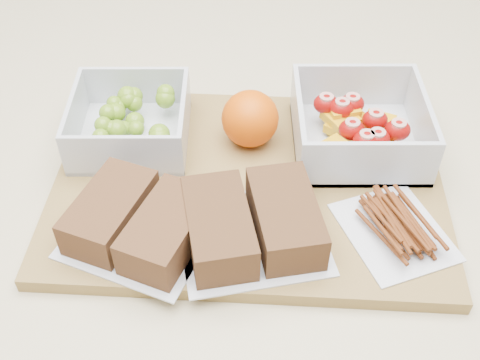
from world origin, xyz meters
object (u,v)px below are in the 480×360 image
at_px(grape_container, 132,121).
at_px(sandwich_bag_left, 138,222).
at_px(orange, 250,119).
at_px(pretzel_bag, 396,225).
at_px(fruit_container, 358,128).
at_px(cutting_board, 248,184).
at_px(sandwich_bag_center, 252,223).

bearing_deg(grape_container, sandwich_bag_left, -80.64).
relative_size(orange, sandwich_bag_left, 0.38).
relative_size(grape_container, sandwich_bag_left, 0.76).
bearing_deg(pretzel_bag, fruit_container, 98.16).
bearing_deg(orange, pretzel_bag, -44.80).
height_order(cutting_board, orange, orange).
bearing_deg(pretzel_bag, orange, 135.20).
bearing_deg(orange, sandwich_bag_center, -90.00).
bearing_deg(grape_container, sandwich_bag_center, -48.62).
relative_size(cutting_board, grape_container, 3.23).
distance_m(grape_container, sandwich_bag_center, 0.20).
xyz_separation_m(cutting_board, fruit_container, (0.13, 0.06, 0.03)).
bearing_deg(fruit_container, sandwich_bag_left, -149.44).
bearing_deg(grape_container, pretzel_bag, -28.07).
bearing_deg(sandwich_bag_left, grape_container, 99.36).
bearing_deg(cutting_board, orange, 91.33).
height_order(cutting_board, sandwich_bag_left, sandwich_bag_left).
relative_size(fruit_container, sandwich_bag_center, 0.89).
distance_m(sandwich_bag_center, pretzel_bag, 0.14).
bearing_deg(sandwich_bag_center, fruit_container, 48.88).
relative_size(orange, pretzel_bag, 0.47).
xyz_separation_m(cutting_board, orange, (0.00, 0.06, 0.04)).
bearing_deg(cutting_board, grape_container, 155.81).
bearing_deg(sandwich_bag_center, pretzel_bag, 2.31).
distance_m(cutting_board, sandwich_bag_center, 0.09).
height_order(grape_container, pretzel_bag, grape_container).
distance_m(grape_container, sandwich_bag_left, 0.15).
bearing_deg(cutting_board, sandwich_bag_center, -84.64).
height_order(cutting_board, fruit_container, fruit_container).
distance_m(orange, pretzel_bag, 0.20).
distance_m(sandwich_bag_left, sandwich_bag_center, 0.11).
distance_m(cutting_board, pretzel_bag, 0.17).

